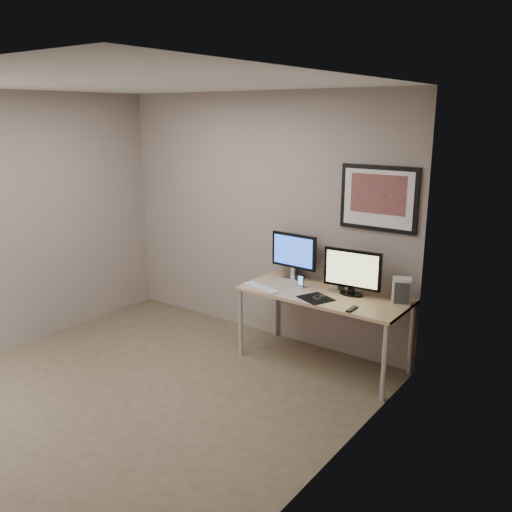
# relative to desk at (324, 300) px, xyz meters

# --- Properties ---
(floor) EXTENTS (3.60, 3.60, 0.00)m
(floor) POSITION_rel_desk_xyz_m (-1.00, -1.35, -0.66)
(floor) COLOR brown
(floor) RESTS_ON ground
(room) EXTENTS (3.60, 3.60, 3.60)m
(room) POSITION_rel_desk_xyz_m (-1.00, -0.90, 0.98)
(room) COLOR white
(room) RESTS_ON ground
(desk) EXTENTS (1.60, 0.70, 0.73)m
(desk) POSITION_rel_desk_xyz_m (0.00, 0.00, 0.00)
(desk) COLOR #9B7B4B
(desk) RESTS_ON floor
(framed_art) EXTENTS (0.75, 0.04, 0.60)m
(framed_art) POSITION_rel_desk_xyz_m (0.35, 0.33, 0.96)
(framed_art) COLOR black
(framed_art) RESTS_ON room
(monitor_large) EXTENTS (0.52, 0.18, 0.47)m
(monitor_large) POSITION_rel_desk_xyz_m (-0.48, 0.21, 0.33)
(monitor_large) COLOR #B6B6BB
(monitor_large) RESTS_ON desk
(monitor_tv) EXTENTS (0.55, 0.15, 0.43)m
(monitor_tv) POSITION_rel_desk_xyz_m (0.23, 0.10, 0.30)
(monitor_tv) COLOR black
(monitor_tv) RESTS_ON desk
(speaker_left) EXTENTS (0.09, 0.09, 0.17)m
(speaker_left) POSITION_rel_desk_xyz_m (-0.53, 0.31, 0.15)
(speaker_left) COLOR #B6B6BB
(speaker_left) RESTS_ON desk
(speaker_right) EXTENTS (0.08, 0.08, 0.17)m
(speaker_right) POSITION_rel_desk_xyz_m (0.10, 0.15, 0.15)
(speaker_right) COLOR #B6B6BB
(speaker_right) RESTS_ON desk
(phone_dock) EXTENTS (0.07, 0.07, 0.13)m
(phone_dock) POSITION_rel_desk_xyz_m (-0.26, 0.00, 0.13)
(phone_dock) COLOR black
(phone_dock) RESTS_ON desk
(keyboard) EXTENTS (0.47, 0.24, 0.02)m
(keyboard) POSITION_rel_desk_xyz_m (-0.56, -0.23, 0.07)
(keyboard) COLOR silver
(keyboard) RESTS_ON desk
(mousepad) EXTENTS (0.36, 0.35, 0.00)m
(mousepad) POSITION_rel_desk_xyz_m (0.02, -0.18, 0.07)
(mousepad) COLOR black
(mousepad) RESTS_ON desk
(mouse) EXTENTS (0.07, 0.11, 0.04)m
(mouse) POSITION_rel_desk_xyz_m (0.04, -0.17, 0.09)
(mouse) COLOR black
(mouse) RESTS_ON mousepad
(remote) EXTENTS (0.04, 0.16, 0.02)m
(remote) POSITION_rel_desk_xyz_m (0.42, -0.26, 0.08)
(remote) COLOR black
(remote) RESTS_ON desk
(fan_unit) EXTENTS (0.20, 0.17, 0.25)m
(fan_unit) POSITION_rel_desk_xyz_m (0.71, 0.11, 0.19)
(fan_unit) COLOR silver
(fan_unit) RESTS_ON desk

